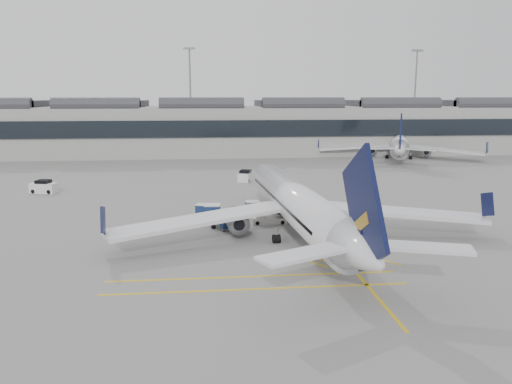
{
  "coord_description": "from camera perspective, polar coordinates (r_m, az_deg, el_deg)",
  "views": [
    {
      "loc": [
        -1.42,
        -45.64,
        13.45
      ],
      "look_at": [
        3.52,
        2.95,
        4.0
      ],
      "focal_mm": 35.0,
      "sensor_mm": 36.0,
      "label": 1
    }
  ],
  "objects": [
    {
      "name": "safety_cone_engine",
      "position": [
        57.6,
        13.71,
        -2.63
      ],
      "size": [
        0.33,
        0.33,
        0.46
      ],
      "primitive_type": "cone",
      "color": "#F24C0A",
      "rests_on": "ground"
    },
    {
      "name": "baggage_cart_a",
      "position": [
        56.62,
        -0.43,
        -1.83
      ],
      "size": [
        1.67,
        1.39,
        1.72
      ],
      "rotation": [
        0.0,
        0.0,
        0.03
      ],
      "color": "gray",
      "rests_on": "ground"
    },
    {
      "name": "baggage_cart_c",
      "position": [
        50.95,
        -3.21,
        -3.26
      ],
      "size": [
        2.02,
        1.82,
        1.78
      ],
      "rotation": [
        0.0,
        0.0,
        0.29
      ],
      "color": "gray",
      "rests_on": "ground"
    },
    {
      "name": "light_masts",
      "position": [
        131.64,
        -6.04,
        11.35
      ],
      "size": [
        113.0,
        0.6,
        25.45
      ],
      "color": "slate",
      "rests_on": "ground"
    },
    {
      "name": "apron_markings",
      "position": [
        58.37,
        5.64,
        -2.42
      ],
      "size": [
        0.25,
        60.0,
        0.01
      ],
      "primitive_type": "cube",
      "color": "gold",
      "rests_on": "ground"
    },
    {
      "name": "airliner_main",
      "position": [
        48.12,
        4.84,
        -1.49
      ],
      "size": [
        36.39,
        39.87,
        10.6
      ],
      "rotation": [
        0.0,
        0.0,
        0.07
      ],
      "color": "silver",
      "rests_on": "ground"
    },
    {
      "name": "belt_loader",
      "position": [
        53.49,
        1.41,
        -3.03
      ],
      "size": [
        4.43,
        1.56,
        1.81
      ],
      "rotation": [
        0.0,
        0.0,
        0.01
      ],
      "color": "beige",
      "rests_on": "ground"
    },
    {
      "name": "service_van_left",
      "position": [
        76.24,
        -23.09,
        0.53
      ],
      "size": [
        3.86,
        2.56,
        1.82
      ],
      "rotation": [
        0.0,
        0.0,
        -0.24
      ],
      "color": "silver",
      "rests_on": "ground"
    },
    {
      "name": "airliner_far",
      "position": [
        113.69,
        16.07,
        5.26
      ],
      "size": [
        33.06,
        36.58,
        10.25
      ],
      "rotation": [
        0.0,
        0.0,
        -0.38
      ],
      "color": "silver",
      "rests_on": "ground"
    },
    {
      "name": "baggage_cart_b",
      "position": [
        56.02,
        -6.12,
        -2.12
      ],
      "size": [
        1.81,
        1.64,
        1.58
      ],
      "rotation": [
        0.0,
        0.0,
        -0.32
      ],
      "color": "gray",
      "rests_on": "ground"
    },
    {
      "name": "baggage_cart_d",
      "position": [
        54.17,
        -5.0,
        -2.35
      ],
      "size": [
        1.93,
        1.64,
        1.92
      ],
      "rotation": [
        0.0,
        0.0,
        -0.08
      ],
      "color": "gray",
      "rests_on": "ground"
    },
    {
      "name": "safety_cone_nose",
      "position": [
        68.82,
        1.59,
        -0.1
      ],
      "size": [
        0.38,
        0.38,
        0.52
      ],
      "primitive_type": "cone",
      "color": "#F24C0A",
      "rests_on": "ground"
    },
    {
      "name": "pushback_tug",
      "position": [
        51.69,
        -3.78,
        -3.52
      ],
      "size": [
        2.53,
        2.0,
        1.24
      ],
      "rotation": [
        0.0,
        0.0,
        -0.35
      ],
      "color": "#515447",
      "rests_on": "ground"
    },
    {
      "name": "terminal",
      "position": [
        117.8,
        -5.15,
        7.35
      ],
      "size": [
        200.0,
        20.45,
        12.4
      ],
      "color": "#9E9E99",
      "rests_on": "ground"
    },
    {
      "name": "service_van_right",
      "position": [
        88.98,
        11.99,
        2.5
      ],
      "size": [
        3.52,
        3.29,
        1.66
      ],
      "rotation": [
        0.0,
        0.0,
        -0.69
      ],
      "color": "silver",
      "rests_on": "ground"
    },
    {
      "name": "service_van_mid",
      "position": [
        79.71,
        -1.21,
        1.82
      ],
      "size": [
        2.78,
        3.85,
        1.78
      ],
      "rotation": [
        0.0,
        0.0,
        1.23
      ],
      "color": "silver",
      "rests_on": "ground"
    },
    {
      "name": "ramp_agent_b",
      "position": [
        50.93,
        -1.52,
        -3.26
      ],
      "size": [
        1.1,
        0.96,
        1.91
      ],
      "primitive_type": "imported",
      "rotation": [
        0.0,
        0.0,
        3.44
      ],
      "color": "#FB540D",
      "rests_on": "ground"
    },
    {
      "name": "ground",
      "position": [
        47.6,
        -3.88,
        -5.49
      ],
      "size": [
        220.0,
        220.0,
        0.0
      ],
      "primitive_type": "plane",
      "color": "gray",
      "rests_on": "ground"
    },
    {
      "name": "ramp_agent_a",
      "position": [
        56.49,
        1.0,
        -1.93
      ],
      "size": [
        0.72,
        0.57,
        1.72
      ],
      "primitive_type": "imported",
      "rotation": [
        0.0,
        0.0,
        0.29
      ],
      "color": "#DF450B",
      "rests_on": "ground"
    }
  ]
}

